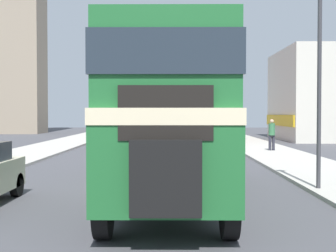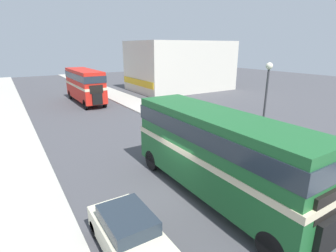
{
  "view_description": "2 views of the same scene",
  "coord_description": "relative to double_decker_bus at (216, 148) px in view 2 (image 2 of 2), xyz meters",
  "views": [
    {
      "loc": [
        1.11,
        -13.69,
        2.26
      ],
      "look_at": [
        1.02,
        -1.29,
        1.92
      ],
      "focal_mm": 50.0,
      "sensor_mm": 36.0,
      "label": 1
    },
    {
      "loc": [
        -6.62,
        -9.42,
        6.79
      ],
      "look_at": [
        1.02,
        2.76,
        2.4
      ],
      "focal_mm": 28.0,
      "sensor_mm": 36.0,
      "label": 2
    }
  ],
  "objects": [
    {
      "name": "street_lamp",
      "position": [
        4.29,
        0.93,
        1.55
      ],
      "size": [
        0.36,
        0.36,
        5.86
      ],
      "color": "#38383D",
      "rests_on": "sidewalk_right"
    },
    {
      "name": "sidewalk_left",
      "position": [
        -7.77,
        1.31,
        -2.35
      ],
      "size": [
        3.5,
        120.0,
        0.12
      ],
      "color": "#B7B2A8",
      "rests_on": "ground_plane"
    },
    {
      "name": "car_parked_near",
      "position": [
        -4.86,
        -1.27,
        -1.62
      ],
      "size": [
        1.7,
        3.93,
        1.53
      ],
      "color": "beige",
      "rests_on": "ground_plane"
    },
    {
      "name": "bus_distant",
      "position": [
        0.82,
        24.68,
        0.03
      ],
      "size": [
        2.49,
        9.54,
        4.07
      ],
      "color": "red",
      "rests_on": "ground_plane"
    },
    {
      "name": "ground_plane",
      "position": [
        -1.02,
        1.31,
        -2.41
      ],
      "size": [
        120.0,
        120.0,
        0.0
      ],
      "primitive_type": "plane",
      "color": "#47474C"
    },
    {
      "name": "pedestrian_walking",
      "position": [
        5.87,
        14.51,
        -1.28
      ],
      "size": [
        0.36,
        0.36,
        1.79
      ],
      "color": "#282833",
      "rests_on": "sidewalk_right"
    },
    {
      "name": "shop_building_block",
      "position": [
        16.89,
        27.39,
        1.37
      ],
      "size": [
        15.29,
        10.25,
        7.57
      ],
      "color": "beige",
      "rests_on": "ground_plane"
    },
    {
      "name": "double_decker_bus",
      "position": [
        0.0,
        0.0,
        0.0
      ],
      "size": [
        2.56,
        10.2,
        4.01
      ],
      "color": "#1E602D",
      "rests_on": "ground_plane"
    },
    {
      "name": "sidewalk_right",
      "position": [
        5.73,
        1.31,
        -2.35
      ],
      "size": [
        3.5,
        120.0,
        0.12
      ],
      "color": "#B7B2A8",
      "rests_on": "ground_plane"
    }
  ]
}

